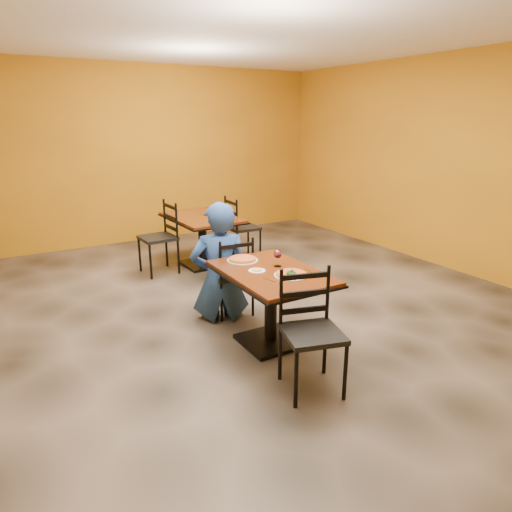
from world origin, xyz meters
TOP-DOWN VIEW (x-y plane):
  - floor at (0.00, 0.00)m, footprint 7.00×8.00m
  - ceiling at (0.00, 0.00)m, footprint 7.00×8.00m
  - wall_back at (0.00, 4.00)m, footprint 7.00×0.01m
  - wall_right at (3.50, 0.00)m, footprint 0.01×8.00m
  - table_main at (0.00, -0.50)m, footprint 0.83×1.23m
  - table_second at (0.43, 2.10)m, footprint 0.92×1.32m
  - chair_main_near at (-0.14, -1.34)m, footprint 0.55×0.55m
  - chair_main_far at (0.01, 0.35)m, footprint 0.45×0.45m
  - chair_second_left at (-0.25, 2.10)m, footprint 0.49×0.49m
  - chair_second_right at (1.11, 2.10)m, footprint 0.45×0.45m
  - diner at (-0.15, 0.31)m, footprint 0.74×0.61m
  - plate_main at (0.08, -0.71)m, footprint 0.31×0.31m
  - pizza_main at (0.08, -0.71)m, footprint 0.28×0.28m
  - plate_far at (-0.08, -0.09)m, footprint 0.31×0.31m
  - pizza_far at (-0.08, -0.09)m, footprint 0.28×0.28m
  - side_plate at (-0.12, -0.44)m, footprint 0.16×0.16m
  - dip at (-0.12, -0.44)m, footprint 0.09×0.09m
  - wine_glass at (0.12, -0.42)m, footprint 0.08×0.08m
  - fork at (-0.15, -0.73)m, footprint 0.07×0.19m
  - knife at (0.30, -0.72)m, footprint 0.05×0.21m

SIDE VIEW (x-z plane):
  - floor at x=0.00m, z-range -0.01..0.01m
  - chair_main_far at x=0.01m, z-range 0.00..0.90m
  - chair_second_right at x=1.11m, z-range 0.00..0.98m
  - chair_main_near at x=-0.14m, z-range 0.00..0.99m
  - chair_second_left at x=-0.25m, z-range 0.00..1.01m
  - table_main at x=0.00m, z-range 0.18..0.93m
  - table_second at x=0.43m, z-range 0.18..0.93m
  - diner at x=-0.15m, z-range 0.00..1.30m
  - fork at x=-0.15m, z-range 0.75..0.75m
  - knife at x=0.30m, z-range 0.75..0.75m
  - plate_main at x=0.08m, z-range 0.75..0.76m
  - plate_far at x=-0.08m, z-range 0.75..0.76m
  - side_plate at x=-0.12m, z-range 0.75..0.76m
  - dip at x=-0.12m, z-range 0.76..0.77m
  - pizza_main at x=0.08m, z-range 0.76..0.78m
  - pizza_far at x=-0.08m, z-range 0.76..0.78m
  - wine_glass at x=0.12m, z-range 0.75..0.93m
  - wall_back at x=0.00m, z-range 0.00..3.00m
  - wall_right at x=3.50m, z-range 0.00..3.00m
  - ceiling at x=0.00m, z-range 3.00..3.00m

